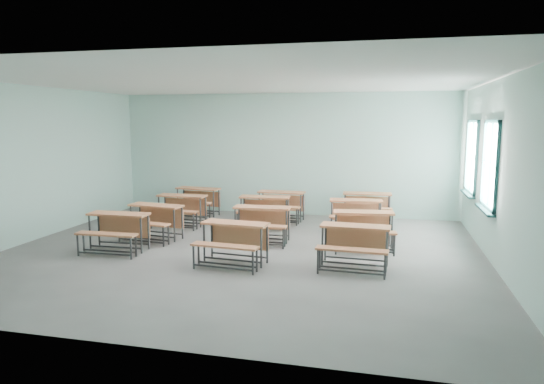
{
  "coord_description": "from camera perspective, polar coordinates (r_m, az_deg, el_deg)",
  "views": [
    {
      "loc": [
        2.66,
        -8.59,
        2.49
      ],
      "look_at": [
        0.33,
        1.2,
        1.0
      ],
      "focal_mm": 32.0,
      "sensor_mm": 36.0,
      "label": 1
    }
  ],
  "objects": [
    {
      "name": "desk_unit_r3c2",
      "position": [
        12.06,
        11.12,
        -1.29
      ],
      "size": [
        1.21,
        0.85,
        0.73
      ],
      "rotation": [
        0.0,
        0.0,
        0.06
      ],
      "color": "#AE643E",
      "rests_on": "ground"
    },
    {
      "name": "desk_unit_r2c0",
      "position": [
        11.7,
        -10.74,
        -1.57
      ],
      "size": [
        1.19,
        0.81,
        0.73
      ],
      "rotation": [
        0.0,
        0.0,
        -0.03
      ],
      "color": "#AE643E",
      "rests_on": "ground"
    },
    {
      "name": "desk_unit_r1c0",
      "position": [
        10.48,
        -13.78,
        -2.83
      ],
      "size": [
        1.26,
        0.93,
        0.73
      ],
      "rotation": [
        0.0,
        0.0,
        -0.13
      ],
      "color": "#AE643E",
      "rests_on": "ground"
    },
    {
      "name": "desk_unit_r3c1",
      "position": [
        12.06,
        0.98,
        -1.12
      ],
      "size": [
        1.21,
        0.85,
        0.73
      ],
      "rotation": [
        0.0,
        0.0,
        -0.06
      ],
      "color": "#AE643E",
      "rests_on": "ground"
    },
    {
      "name": "desk_unit_r0c2",
      "position": [
        8.3,
        9.67,
        -5.63
      ],
      "size": [
        1.2,
        0.84,
        0.73
      ],
      "rotation": [
        0.0,
        0.0,
        -0.05
      ],
      "color": "#AE643E",
      "rests_on": "ground"
    },
    {
      "name": "desk_unit_r1c2",
      "position": [
        9.58,
        10.73,
        -3.78
      ],
      "size": [
        1.25,
        0.91,
        0.73
      ],
      "rotation": [
        0.0,
        0.0,
        0.12
      ],
      "color": "#AE643E",
      "rests_on": "ground"
    },
    {
      "name": "desk_unit_r0c1",
      "position": [
        8.45,
        -4.59,
        -5.3
      ],
      "size": [
        1.23,
        0.88,
        0.73
      ],
      "rotation": [
        0.0,
        0.0,
        -0.09
      ],
      "color": "#AE643E",
      "rests_on": "ground"
    },
    {
      "name": "room",
      "position": [
        9.04,
        -3.23,
        2.76
      ],
      "size": [
        9.04,
        8.04,
        3.24
      ],
      "color": "slate",
      "rests_on": "ground"
    },
    {
      "name": "desk_unit_r2c2",
      "position": [
        10.98,
        9.84,
        -2.2
      ],
      "size": [
        1.24,
        0.89,
        0.73
      ],
      "rotation": [
        0.0,
        0.0,
        0.1
      ],
      "color": "#AE643E",
      "rests_on": "ground"
    },
    {
      "name": "desk_unit_r0c0",
      "position": [
        9.72,
        -17.86,
        -3.86
      ],
      "size": [
        1.19,
        0.81,
        0.73
      ],
      "rotation": [
        0.0,
        0.0,
        0.03
      ],
      "color": "#AE643E",
      "rests_on": "ground"
    },
    {
      "name": "desk_unit_r1c1",
      "position": [
        9.94,
        -1.29,
        -3.18
      ],
      "size": [
        1.2,
        0.84,
        0.73
      ],
      "rotation": [
        0.0,
        0.0,
        0.05
      ],
      "color": "#AE643E",
      "rests_on": "ground"
    },
    {
      "name": "desk_unit_r2c1",
      "position": [
        11.3,
        -0.96,
        -1.77
      ],
      "size": [
        1.22,
        0.86,
        0.73
      ],
      "rotation": [
        0.0,
        0.0,
        0.07
      ],
      "color": "#AE643E",
      "rests_on": "ground"
    },
    {
      "name": "desk_unit_r3c0",
      "position": [
        12.88,
        -8.9,
        -0.62
      ],
      "size": [
        1.26,
        0.93,
        0.73
      ],
      "rotation": [
        0.0,
        0.0,
        -0.13
      ],
      "color": "#AE643E",
      "rests_on": "ground"
    }
  ]
}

